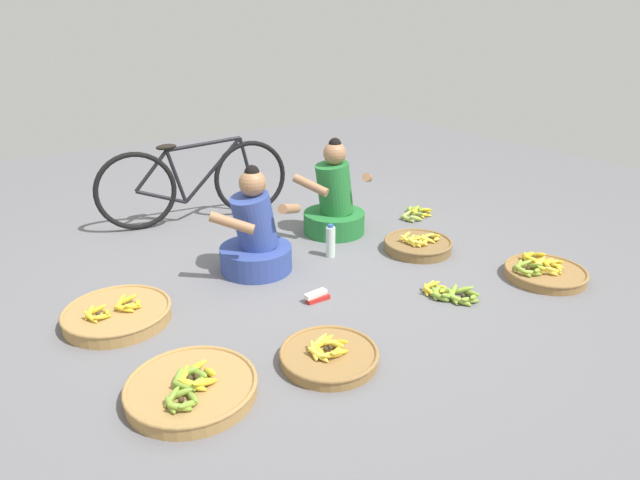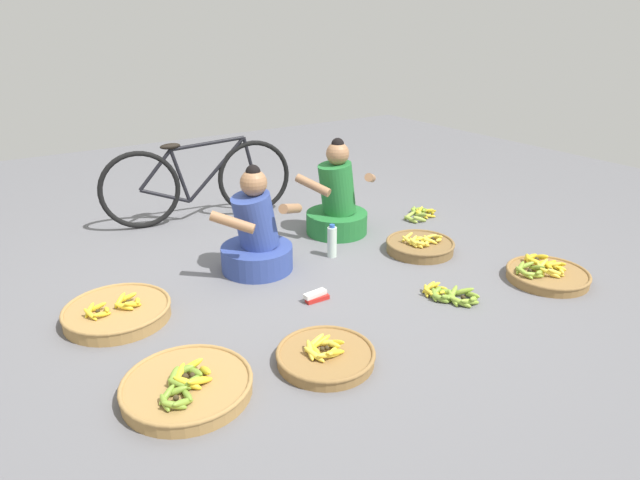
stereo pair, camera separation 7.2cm
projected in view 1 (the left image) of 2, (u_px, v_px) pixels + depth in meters
The scene contains 13 objects.
ground_plane at pixel (304, 277), 3.89m from camera, with size 10.00×10.00×0.00m, color slate.
vendor_woman_front at pixel (255, 238), 3.90m from camera, with size 0.75×0.52×0.78m.
vendor_woman_behind at pixel (334, 203), 4.59m from camera, with size 0.75×0.52×0.82m.
bicycle_leaning at pixel (195, 183), 4.82m from camera, with size 1.69×0.33×0.73m.
banana_basket_mid_right at pixel (329, 355), 2.91m from camera, with size 0.54×0.54×0.14m.
banana_basket_front_right at pixel (191, 388), 2.65m from camera, with size 0.65×0.65×0.15m.
banana_basket_front_left at pixel (117, 314), 3.30m from camera, with size 0.64×0.64×0.15m.
banana_basket_back_right at pixel (545, 272), 3.85m from camera, with size 0.56×0.56×0.14m.
banana_basket_back_center at pixel (418, 245), 4.30m from camera, with size 0.54×0.54×0.14m.
loose_bananas_near_vendor at pixel (416, 213), 5.06m from camera, with size 0.36×0.31×0.09m.
loose_bananas_near_bicycle at pixel (449, 294), 3.58m from camera, with size 0.30×0.38×0.09m.
water_bottle at pixel (331, 241), 4.17m from camera, with size 0.07×0.07×0.26m.
packet_carton_stack at pixel (317, 296), 3.55m from camera, with size 0.17×0.07×0.06m.
Camera 1 is at (-1.90, -2.94, 1.72)m, focal length 30.59 mm.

